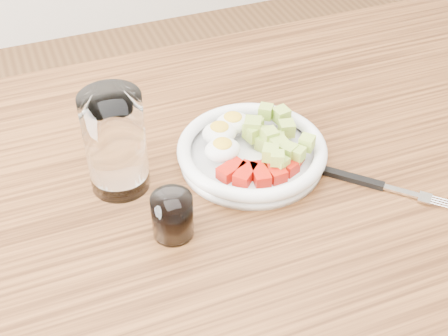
# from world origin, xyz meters

# --- Properties ---
(dining_table) EXTENTS (1.50, 0.90, 0.77)m
(dining_table) POSITION_xyz_m (0.00, 0.00, 0.67)
(dining_table) COLOR brown
(dining_table) RESTS_ON ground
(bowl) EXTENTS (0.25, 0.25, 0.06)m
(bowl) POSITION_xyz_m (0.05, 0.04, 0.79)
(bowl) COLOR white
(bowl) RESTS_ON dining_table
(fork) EXTENTS (0.16, 0.16, 0.01)m
(fork) POSITION_xyz_m (0.20, -0.08, 0.77)
(fork) COLOR black
(fork) RESTS_ON dining_table
(water_glass) EXTENTS (0.09, 0.09, 0.17)m
(water_glass) POSITION_xyz_m (-0.16, 0.07, 0.85)
(water_glass) COLOR white
(water_glass) RESTS_ON dining_table
(coffee_glass) EXTENTS (0.06, 0.06, 0.07)m
(coffee_glass) POSITION_xyz_m (-0.12, -0.06, 0.80)
(coffee_glass) COLOR white
(coffee_glass) RESTS_ON dining_table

